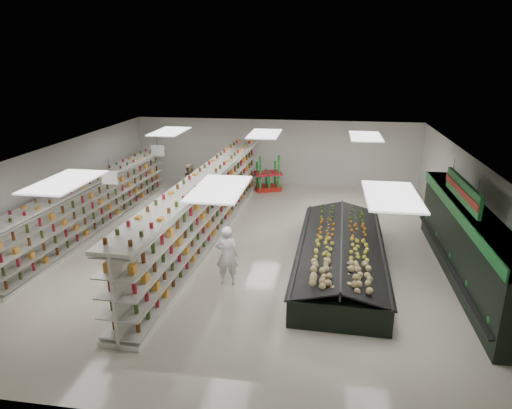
% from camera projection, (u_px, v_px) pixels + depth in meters
% --- Properties ---
extents(floor, '(16.00, 16.00, 0.00)m').
position_uv_depth(floor, '(248.00, 245.00, 15.64)').
color(floor, beige).
rests_on(floor, ground).
extents(ceiling, '(14.00, 16.00, 0.02)m').
position_uv_depth(ceiling, '(248.00, 153.00, 14.64)').
color(ceiling, white).
rests_on(ceiling, wall_back).
extents(wall_back, '(14.00, 0.02, 3.20)m').
position_uv_depth(wall_back, '(275.00, 152.00, 22.65)').
color(wall_back, silver).
rests_on(wall_back, floor).
extents(wall_front, '(14.00, 0.02, 3.20)m').
position_uv_depth(wall_front, '(168.00, 344.00, 7.63)').
color(wall_front, silver).
rests_on(wall_front, floor).
extents(wall_left, '(0.02, 16.00, 3.20)m').
position_uv_depth(wall_left, '(54.00, 191.00, 16.16)').
color(wall_left, silver).
rests_on(wall_left, floor).
extents(wall_right, '(0.02, 16.00, 3.20)m').
position_uv_depth(wall_right, '(470.00, 211.00, 14.13)').
color(wall_right, silver).
rests_on(wall_right, floor).
extents(produce_wall_case, '(0.93, 8.00, 2.20)m').
position_uv_depth(produce_wall_case, '(466.00, 239.00, 12.90)').
color(produce_wall_case, black).
rests_on(produce_wall_case, floor).
extents(aisle_sign_near, '(0.52, 0.06, 0.75)m').
position_uv_depth(aisle_sign_near, '(110.00, 178.00, 13.46)').
color(aisle_sign_near, white).
rests_on(aisle_sign_near, ceiling).
extents(aisle_sign_far, '(0.52, 0.06, 0.75)m').
position_uv_depth(aisle_sign_far, '(158.00, 151.00, 17.21)').
color(aisle_sign_far, white).
rests_on(aisle_sign_far, ceiling).
extents(hortifruti_banner, '(0.12, 3.20, 0.95)m').
position_uv_depth(hortifruti_banner, '(463.00, 191.00, 12.50)').
color(hortifruti_banner, '#207934').
rests_on(hortifruti_banner, ceiling).
extents(gondola_left, '(1.34, 10.97, 1.90)m').
position_uv_depth(gondola_left, '(95.00, 206.00, 16.90)').
color(gondola_left, silver).
rests_on(gondola_left, floor).
extents(gondola_center, '(1.61, 13.46, 2.33)m').
position_uv_depth(gondola_center, '(207.00, 209.00, 15.98)').
color(gondola_center, silver).
rests_on(gondola_center, floor).
extents(produce_island, '(2.81, 7.22, 1.07)m').
position_uv_depth(produce_island, '(341.00, 253.00, 13.84)').
color(produce_island, black).
rests_on(produce_island, floor).
extents(soda_endcap, '(1.47, 1.24, 1.59)m').
position_uv_depth(soda_endcap, '(268.00, 175.00, 21.71)').
color(soda_endcap, red).
rests_on(soda_endcap, floor).
extents(shopper_main, '(0.64, 0.43, 1.74)m').
position_uv_depth(shopper_main, '(227.00, 255.00, 12.72)').
color(shopper_main, white).
rests_on(shopper_main, floor).
extents(shopper_background, '(0.64, 0.90, 1.70)m').
position_uv_depth(shopper_background, '(191.00, 183.00, 20.02)').
color(shopper_background, tan).
rests_on(shopper_background, floor).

